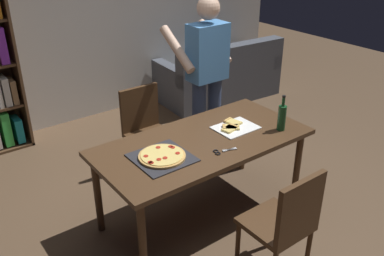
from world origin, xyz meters
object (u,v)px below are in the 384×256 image
(dining_table, at_px, (203,148))
(wine_bottle, at_px, (282,117))
(person_serving_pizza, at_px, (206,74))
(pepperoni_pizza_on_tray, at_px, (162,157))
(chair_far_side, at_px, (146,126))
(chair_near_camera, at_px, (286,221))
(couch, at_px, (220,78))
(kitchen_scissors, at_px, (221,151))

(dining_table, bearing_deg, wine_bottle, -21.38)
(dining_table, distance_m, person_serving_pizza, 0.97)
(pepperoni_pizza_on_tray, relative_size, wine_bottle, 1.33)
(person_serving_pizza, distance_m, wine_bottle, 0.96)
(chair_far_side, bearing_deg, person_serving_pizza, -20.45)
(chair_near_camera, distance_m, person_serving_pizza, 1.79)
(chair_near_camera, bearing_deg, couch, 56.88)
(chair_far_side, xyz_separation_m, kitchen_scissors, (-0.01, -1.16, 0.24))
(person_serving_pizza, bearing_deg, chair_near_camera, -110.05)
(wine_bottle, relative_size, kitchen_scissors, 1.59)
(chair_near_camera, relative_size, person_serving_pizza, 0.51)
(kitchen_scissors, bearing_deg, dining_table, 88.13)
(dining_table, relative_size, kitchen_scissors, 8.99)
(chair_far_side, xyz_separation_m, pepperoni_pizza_on_tray, (-0.43, -0.96, 0.25))
(chair_far_side, bearing_deg, wine_bottle, -61.07)
(wine_bottle, bearing_deg, chair_far_side, 118.93)
(wine_bottle, distance_m, kitchen_scissors, 0.67)
(dining_table, distance_m, chair_far_side, 0.93)
(person_serving_pizza, bearing_deg, couch, 44.61)
(chair_near_camera, distance_m, pepperoni_pizza_on_tray, 1.01)
(dining_table, bearing_deg, couch, 46.34)
(dining_table, distance_m, couch, 2.77)
(couch, xyz_separation_m, pepperoni_pizza_on_tray, (-2.33, -2.03, 0.46))
(person_serving_pizza, relative_size, kitchen_scissors, 8.81)
(dining_table, distance_m, pepperoni_pizza_on_tray, 0.44)
(dining_table, height_order, pepperoni_pizza_on_tray, pepperoni_pizza_on_tray)
(dining_table, xyz_separation_m, kitchen_scissors, (-0.01, -0.24, 0.08))
(person_serving_pizza, xyz_separation_m, kitchen_scissors, (-0.60, -0.94, -0.24))
(chair_near_camera, xyz_separation_m, couch, (1.90, 2.91, -0.21))
(dining_table, xyz_separation_m, pepperoni_pizza_on_tray, (-0.43, -0.04, 0.09))
(kitchen_scissors, bearing_deg, chair_near_camera, -89.34)
(chair_near_camera, relative_size, wine_bottle, 2.85)
(couch, bearing_deg, person_serving_pizza, -135.39)
(dining_table, xyz_separation_m, wine_bottle, (0.65, -0.25, 0.19))
(chair_near_camera, xyz_separation_m, wine_bottle, (0.65, 0.67, 0.36))
(chair_near_camera, height_order, pepperoni_pizza_on_tray, chair_near_camera)
(kitchen_scissors, bearing_deg, pepperoni_pizza_on_tray, 154.99)
(chair_near_camera, relative_size, kitchen_scissors, 4.53)
(chair_near_camera, distance_m, wine_bottle, 1.00)
(dining_table, height_order, chair_near_camera, chair_near_camera)
(chair_far_side, relative_size, wine_bottle, 2.85)
(dining_table, relative_size, couch, 1.02)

